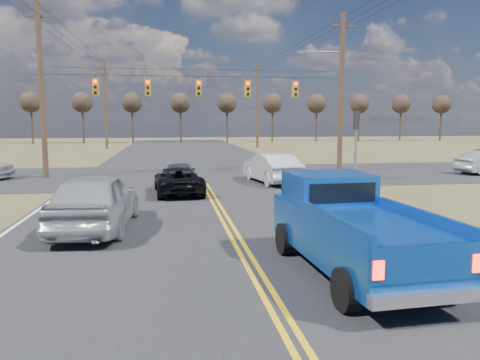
{
  "coord_description": "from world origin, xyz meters",
  "views": [
    {
      "loc": [
        -1.88,
        -10.66,
        3.42
      ],
      "look_at": [
        0.37,
        3.99,
        1.5
      ],
      "focal_mm": 35.0,
      "sensor_mm": 36.0,
      "label": 1
    }
  ],
  "objects": [
    {
      "name": "road_main",
      "position": [
        0.0,
        10.0,
        0.0
      ],
      "size": [
        14.0,
        120.0,
        0.02
      ],
      "primitive_type": "cube",
      "color": "#28282B",
      "rests_on": "ground"
    },
    {
      "name": "white_car_queue",
      "position": [
        3.63,
        13.99,
        0.81
      ],
      "size": [
        2.48,
        5.13,
        1.62
      ],
      "primitive_type": "imported",
      "rotation": [
        0.0,
        0.0,
        3.3
      ],
      "color": "#BEBEBE",
      "rests_on": "ground"
    },
    {
      "name": "ground",
      "position": [
        0.0,
        0.0,
        0.0
      ],
      "size": [
        160.0,
        160.0,
        0.0
      ],
      "primitive_type": "plane",
      "color": "brown",
      "rests_on": "ground"
    },
    {
      "name": "dgrey_car_queue",
      "position": [
        -1.36,
        13.36,
        0.6
      ],
      "size": [
        1.71,
        4.17,
        1.21
      ],
      "primitive_type": "imported",
      "rotation": [
        0.0,
        0.0,
        3.14
      ],
      "color": "#35353B",
      "rests_on": "ground"
    },
    {
      "name": "road_cross",
      "position": [
        0.0,
        18.0,
        0.0
      ],
      "size": [
        120.0,
        12.0,
        0.02
      ],
      "primitive_type": "cube",
      "color": "#28282B",
      "rests_on": "ground"
    },
    {
      "name": "black_suv",
      "position": [
        -1.45,
        10.88,
        0.62
      ],
      "size": [
        2.34,
        4.61,
        1.25
      ],
      "primitive_type": "imported",
      "rotation": [
        0.0,
        0.0,
        3.2
      ],
      "color": "black",
      "rests_on": "ground"
    },
    {
      "name": "treeline",
      "position": [
        0.0,
        26.96,
        5.7
      ],
      "size": [
        87.0,
        117.8,
        7.4
      ],
      "color": "#33261C",
      "rests_on": "ground"
    },
    {
      "name": "pickup_truck",
      "position": [
        2.08,
        -0.97,
        1.02
      ],
      "size": [
        2.49,
        5.73,
        2.11
      ],
      "rotation": [
        0.0,
        0.0,
        0.05
      ],
      "color": "black",
      "rests_on": "ground"
    },
    {
      "name": "utility_poles",
      "position": [
        0.0,
        17.0,
        5.23
      ],
      "size": [
        19.6,
        58.32,
        10.0
      ],
      "color": "#473323",
      "rests_on": "ground"
    },
    {
      "name": "signal_gantry",
      "position": [
        0.5,
        17.79,
        5.06
      ],
      "size": [
        19.6,
        4.83,
        10.0
      ],
      "color": "#473323",
      "rests_on": "ground"
    },
    {
      "name": "silver_suv",
      "position": [
        -4.15,
        4.12,
        0.92
      ],
      "size": [
        2.5,
        5.52,
        1.84
      ],
      "primitive_type": "imported",
      "rotation": [
        0.0,
        0.0,
        3.08
      ],
      "color": "#A8ABB0",
      "rests_on": "ground"
    }
  ]
}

